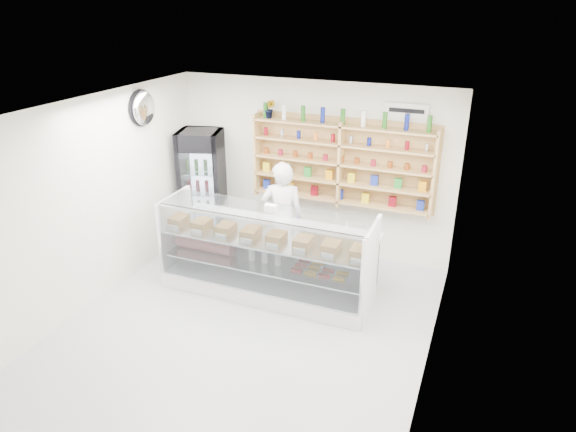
% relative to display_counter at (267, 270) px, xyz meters
% --- Properties ---
extents(room, '(5.00, 5.00, 5.00)m').
position_rel_display_counter_xyz_m(room, '(0.11, -0.89, 1.04)').
color(room, '#A9AAAE').
rests_on(room, ground).
extents(display_counter, '(3.00, 0.90, 1.31)m').
position_rel_display_counter_xyz_m(display_counter, '(0.00, 0.00, 0.00)').
color(display_counter, white).
rests_on(display_counter, floor).
extents(shop_worker, '(0.74, 0.59, 1.76)m').
position_rel_display_counter_xyz_m(shop_worker, '(-0.05, 0.69, 0.52)').
color(shop_worker, silver).
rests_on(shop_worker, floor).
extents(drinks_cooler, '(0.86, 0.84, 1.93)m').
position_rel_display_counter_xyz_m(drinks_cooler, '(-1.74, 1.24, 0.61)').
color(drinks_cooler, black).
rests_on(drinks_cooler, floor).
extents(wall_shelving, '(2.84, 0.28, 1.33)m').
position_rel_display_counter_xyz_m(wall_shelving, '(0.61, 1.45, 1.24)').
color(wall_shelving, tan).
rests_on(wall_shelving, back_wall).
extents(potted_plant, '(0.18, 0.16, 0.29)m').
position_rel_display_counter_xyz_m(potted_plant, '(-0.57, 1.45, 1.98)').
color(potted_plant, '#1E6626').
rests_on(potted_plant, wall_shelving).
extents(security_mirror, '(0.15, 0.50, 0.50)m').
position_rel_display_counter_xyz_m(security_mirror, '(-2.06, 0.31, 2.09)').
color(security_mirror, silver).
rests_on(security_mirror, left_wall).
extents(wall_sign, '(0.62, 0.03, 0.20)m').
position_rel_display_counter_xyz_m(wall_sign, '(1.51, 1.58, 2.09)').
color(wall_sign, white).
rests_on(wall_sign, back_wall).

